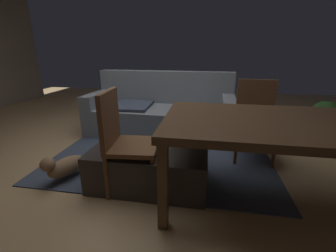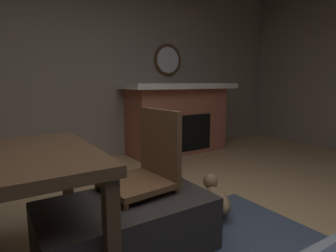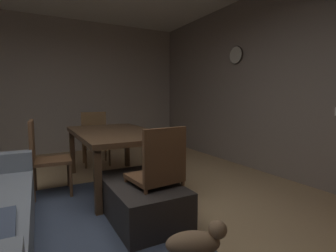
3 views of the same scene
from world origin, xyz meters
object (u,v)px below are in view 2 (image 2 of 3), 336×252
(ottoman_coffee_table, at_px, (127,227))
(dining_chair_west, at_px, (148,167))
(small_dog, at_px, (216,197))
(tv_remote, at_px, (113,197))
(round_wall_mirror, at_px, (168,60))
(fireplace, at_px, (178,118))

(ottoman_coffee_table, bearing_deg, dining_chair_west, -153.84)
(ottoman_coffee_table, height_order, small_dog, ottoman_coffee_table)
(tv_remote, bearing_deg, round_wall_mirror, -160.85)
(ottoman_coffee_table, distance_m, dining_chair_west, 0.41)
(round_wall_mirror, bearing_deg, small_dog, 66.69)
(fireplace, relative_size, tv_remote, 11.34)
(round_wall_mirror, relative_size, ottoman_coffee_table, 0.47)
(dining_chair_west, height_order, small_dog, dining_chair_west)
(fireplace, bearing_deg, tv_remote, 46.27)
(round_wall_mirror, xyz_separation_m, ottoman_coffee_table, (1.82, 2.33, -1.30))
(fireplace, height_order, ottoman_coffee_table, fireplace)
(dining_chair_west, bearing_deg, small_dog, 178.72)
(fireplace, distance_m, tv_remote, 2.73)
(round_wall_mirror, distance_m, small_dog, 2.77)
(fireplace, bearing_deg, dining_chair_west, 50.23)
(fireplace, relative_size, dining_chair_west, 1.95)
(tv_remote, xyz_separation_m, dining_chair_west, (-0.27, -0.04, 0.14))
(round_wall_mirror, bearing_deg, ottoman_coffee_table, 51.91)
(ottoman_coffee_table, relative_size, dining_chair_west, 1.18)
(fireplace, relative_size, small_dog, 3.99)
(round_wall_mirror, distance_m, tv_remote, 3.14)
(round_wall_mirror, height_order, small_dog, round_wall_mirror)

